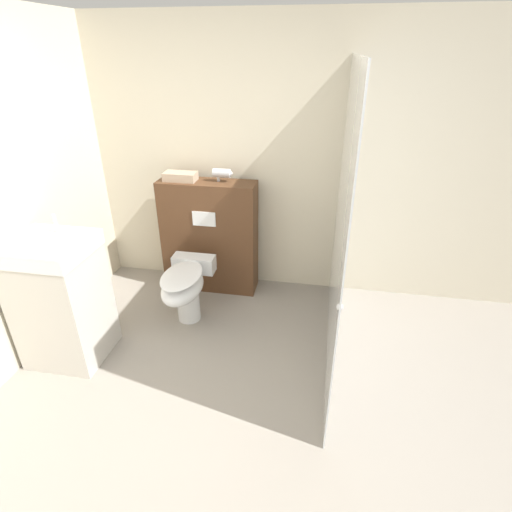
# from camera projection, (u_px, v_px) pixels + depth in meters

# --- Properties ---
(ground_plane) EXTENTS (12.00, 12.00, 0.00)m
(ground_plane) POSITION_uv_depth(u_px,v_px,m) (199.00, 450.00, 2.46)
(ground_plane) COLOR gray
(wall_back) EXTENTS (8.00, 0.06, 2.50)m
(wall_back) POSITION_uv_depth(u_px,v_px,m) (259.00, 163.00, 3.72)
(wall_back) COLOR beige
(wall_back) RESTS_ON ground_plane
(partition_panel) EXTENTS (0.92, 0.29, 1.12)m
(partition_panel) POSITION_uv_depth(u_px,v_px,m) (210.00, 237.00, 3.92)
(partition_panel) COLOR #51331E
(partition_panel) RESTS_ON ground_plane
(shower_glass) EXTENTS (0.04, 1.93, 2.17)m
(shower_glass) POSITION_uv_depth(u_px,v_px,m) (340.00, 227.00, 2.81)
(shower_glass) COLOR silver
(shower_glass) RESTS_ON ground_plane
(toilet) EXTENTS (0.38, 0.66, 0.53)m
(toilet) POSITION_uv_depth(u_px,v_px,m) (186.00, 286.00, 3.47)
(toilet) COLOR white
(toilet) RESTS_ON ground_plane
(sink_vanity) EXTENTS (0.57, 0.52, 1.15)m
(sink_vanity) POSITION_uv_depth(u_px,v_px,m) (62.00, 300.00, 3.02)
(sink_vanity) COLOR beige
(sink_vanity) RESTS_ON ground_plane
(hair_drier) EXTENTS (0.19, 0.08, 0.12)m
(hair_drier) POSITION_uv_depth(u_px,v_px,m) (223.00, 173.00, 3.62)
(hair_drier) COLOR #B7B7BC
(hair_drier) RESTS_ON partition_panel
(folded_towel) EXTENTS (0.30, 0.16, 0.08)m
(folded_towel) POSITION_uv_depth(u_px,v_px,m) (180.00, 176.00, 3.67)
(folded_towel) COLOR tan
(folded_towel) RESTS_ON partition_panel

